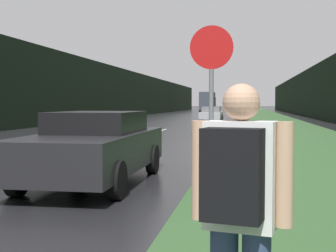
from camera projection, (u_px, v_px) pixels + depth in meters
name	position (u px, v px, depth m)	size (l,w,h in m)	color
grass_verge	(271.00, 123.00, 37.48)	(6.00, 240.00, 0.02)	#33562D
lane_stripe_c	(76.00, 157.00, 13.61)	(0.12, 3.00, 0.01)	silver
lane_stripe_d	(134.00, 139.00, 20.50)	(0.12, 3.00, 0.01)	silver
lane_stripe_e	(162.00, 130.00, 27.40)	(0.12, 3.00, 0.01)	silver
treeline_far_side	(107.00, 92.00, 49.96)	(2.00, 140.00, 5.51)	black
treeline_near_side	(328.00, 91.00, 46.21)	(2.00, 140.00, 5.60)	black
stop_sign	(211.00, 98.00, 6.92)	(0.64, 0.07, 2.73)	slate
hitchhiker_with_backpack	(239.00, 211.00, 2.64)	(0.58, 0.47, 1.69)	navy
car_passing_near	(95.00, 146.00, 9.23)	(1.95, 4.75, 1.41)	black
car_passing_far	(211.00, 114.00, 39.83)	(1.87, 4.17, 1.31)	#9E9EA3
delivery_truck	(208.00, 102.00, 83.33)	(2.58, 8.24, 3.57)	black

